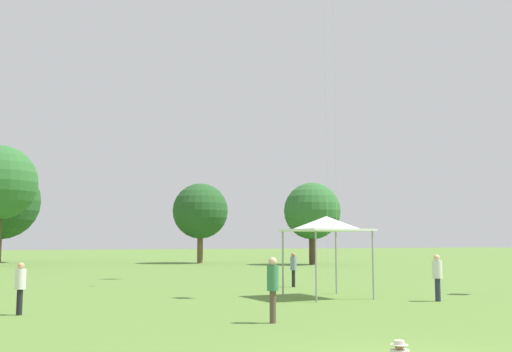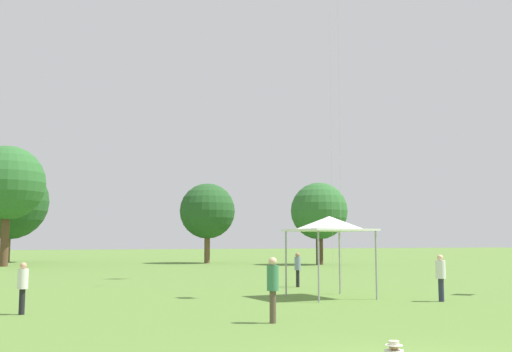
% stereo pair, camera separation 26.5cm
% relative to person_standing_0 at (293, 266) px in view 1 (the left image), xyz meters
% --- Properties ---
extents(person_standing_0, '(0.32, 0.32, 1.64)m').
position_rel_person_standing_0_xyz_m(person_standing_0, '(0.00, 0.00, 0.00)').
color(person_standing_0, black).
rests_on(person_standing_0, ground).
extents(person_standing_1, '(0.45, 0.45, 1.76)m').
position_rel_person_standing_0_xyz_m(person_standing_1, '(-6.38, -11.03, 0.07)').
color(person_standing_1, brown).
rests_on(person_standing_1, ground).
extents(person_standing_2, '(0.41, 0.41, 1.70)m').
position_rel_person_standing_0_xyz_m(person_standing_2, '(1.69, -8.20, 0.02)').
color(person_standing_2, '#282D42').
rests_on(person_standing_2, ground).
extents(person_standing_3, '(0.45, 0.45, 1.56)m').
position_rel_person_standing_0_xyz_m(person_standing_3, '(-12.54, -6.36, -0.06)').
color(person_standing_3, black).
rests_on(person_standing_3, ground).
extents(canopy_tent, '(2.91, 2.91, 3.17)m').
position_rel_person_standing_0_xyz_m(canopy_tent, '(-1.34, -5.40, 1.86)').
color(canopy_tent, white).
rests_on(canopy_tent, ground).
extents(distant_tree_0, '(5.33, 5.33, 7.68)m').
position_rel_person_standing_0_xyz_m(distant_tree_0, '(14.26, 23.45, 3.99)').
color(distant_tree_0, '#473323').
rests_on(distant_tree_0, ground).
extents(distant_tree_1, '(7.92, 7.92, 10.27)m').
position_rel_person_standing_0_xyz_m(distant_tree_1, '(-12.53, 40.88, 5.30)').
color(distant_tree_1, brown).
rests_on(distant_tree_1, ground).
extents(distant_tree_2, '(5.52, 5.52, 7.95)m').
position_rel_person_standing_0_xyz_m(distant_tree_2, '(5.78, 31.10, 4.18)').
color(distant_tree_2, brown).
rests_on(distant_tree_2, ground).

